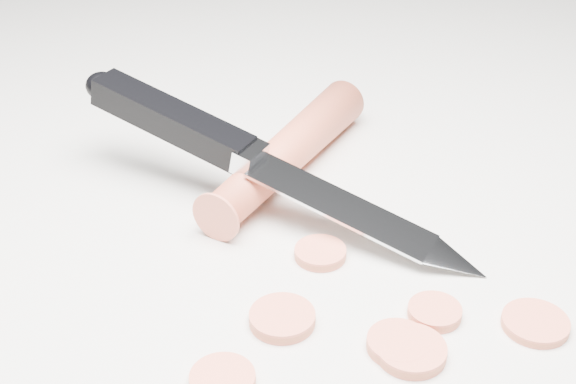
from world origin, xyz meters
name	(u,v)px	position (x,y,z in m)	size (l,w,h in m)	color
ground	(315,270)	(0.00, 0.00, 0.00)	(2.40, 2.40, 0.00)	silver
carrot	(288,152)	(0.03, 0.11, 0.02)	(0.03, 0.03, 0.19)	#CE4B31
carrot_slice_0	(222,379)	(-0.08, -0.07, 0.00)	(0.03, 0.03, 0.01)	#E66146
carrot_slice_1	(411,351)	(0.02, -0.08, 0.00)	(0.04, 0.04, 0.01)	#E66146
carrot_slice_2	(282,318)	(-0.04, -0.04, 0.00)	(0.04, 0.04, 0.01)	#E66146
carrot_slice_3	(435,312)	(0.04, -0.06, 0.00)	(0.03, 0.03, 0.01)	#E66146
carrot_slice_4	(535,323)	(0.09, -0.09, 0.00)	(0.04, 0.04, 0.01)	#E66146
carrot_slice_5	(320,253)	(0.01, 0.01, 0.00)	(0.03, 0.03, 0.01)	#E66146
carrot_slice_6	(398,344)	(0.01, -0.08, 0.00)	(0.03, 0.03, 0.01)	#E66146
kitchen_knife	(272,163)	(0.00, 0.07, 0.04)	(0.21, 0.25, 0.07)	silver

